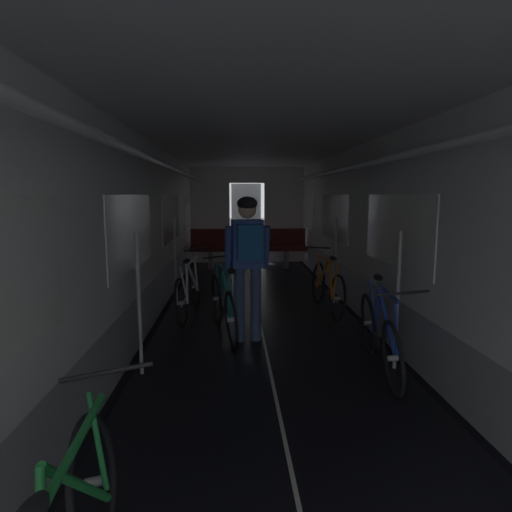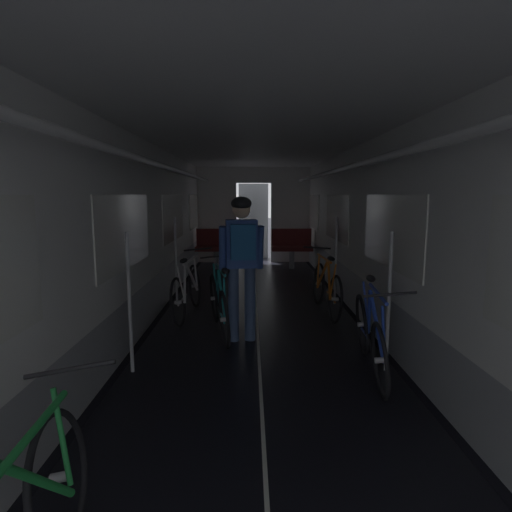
% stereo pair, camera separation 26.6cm
% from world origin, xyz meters
% --- Properties ---
extents(train_car_shell, '(3.14, 12.34, 2.57)m').
position_xyz_m(train_car_shell, '(-0.00, 3.60, 1.70)').
color(train_car_shell, black).
rests_on(train_car_shell, ground).
extents(bench_seat_far_left, '(0.98, 0.51, 0.95)m').
position_xyz_m(bench_seat_far_left, '(-0.90, 8.07, 0.57)').
color(bench_seat_far_left, gray).
rests_on(bench_seat_far_left, ground).
extents(bench_seat_far_right, '(0.98, 0.51, 0.95)m').
position_xyz_m(bench_seat_far_right, '(0.90, 8.07, 0.57)').
color(bench_seat_far_right, gray).
rests_on(bench_seat_far_right, ground).
extents(bicycle_orange, '(0.44, 1.69, 0.95)m').
position_xyz_m(bicycle_orange, '(1.04, 4.19, 0.38)').
color(bicycle_orange, black).
rests_on(bicycle_orange, ground).
extents(bicycle_white, '(0.45, 1.69, 0.95)m').
position_xyz_m(bicycle_white, '(-1.01, 4.05, 0.38)').
color(bicycle_white, black).
rests_on(bicycle_white, ground).
extents(bicycle_blue, '(0.44, 1.69, 0.95)m').
position_xyz_m(bicycle_blue, '(1.09, 2.06, 0.38)').
color(bicycle_blue, black).
rests_on(bicycle_blue, ground).
extents(person_cyclist_aisle, '(0.55, 0.42, 1.73)m').
position_xyz_m(person_cyclist_aisle, '(-0.19, 2.98, 1.07)').
color(person_cyclist_aisle, '#384C75').
rests_on(person_cyclist_aisle, ground).
extents(bicycle_teal_in_aisle, '(0.49, 1.67, 0.95)m').
position_xyz_m(bicycle_teal_in_aisle, '(-0.49, 3.26, 0.38)').
color(bicycle_teal_in_aisle, black).
rests_on(bicycle_teal_in_aisle, ground).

